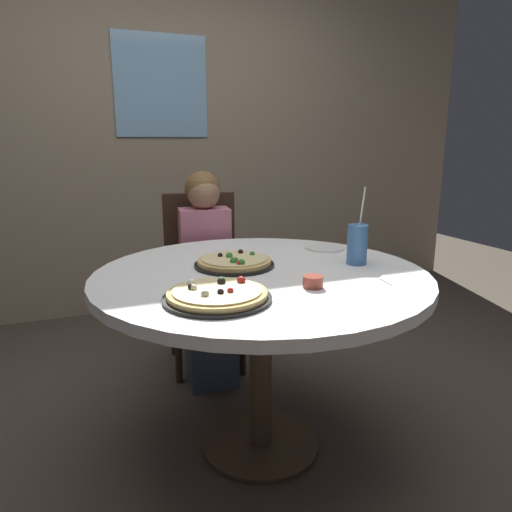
% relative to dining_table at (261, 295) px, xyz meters
% --- Properties ---
extents(ground_plane, '(8.00, 8.00, 0.00)m').
position_rel_dining_table_xyz_m(ground_plane, '(0.00, 0.00, -0.66)').
color(ground_plane, '#4C4238').
extents(wall_with_window, '(5.20, 0.14, 2.90)m').
position_rel_dining_table_xyz_m(wall_with_window, '(0.00, 1.93, 0.79)').
color(wall_with_window, gray).
rests_on(wall_with_window, ground_plane).
extents(dining_table, '(1.27, 1.27, 0.75)m').
position_rel_dining_table_xyz_m(dining_table, '(0.00, 0.00, 0.00)').
color(dining_table, white).
rests_on(dining_table, ground_plane).
extents(chair_wooden, '(0.45, 0.45, 0.95)m').
position_rel_dining_table_xyz_m(chair_wooden, '(0.01, 0.88, -0.13)').
color(chair_wooden, '#382619').
rests_on(chair_wooden, ground_plane).
extents(diner_child, '(0.30, 0.43, 1.08)m').
position_rel_dining_table_xyz_m(diner_child, '(-0.01, 0.70, -0.17)').
color(diner_child, '#3F4766').
rests_on(diner_child, ground_plane).
extents(pizza_veggie, '(0.34, 0.34, 0.05)m').
position_rel_dining_table_xyz_m(pizza_veggie, '(-0.25, -0.25, 0.11)').
color(pizza_veggie, black).
rests_on(pizza_veggie, dining_table).
extents(pizza_cheese, '(0.32, 0.32, 0.05)m').
position_rel_dining_table_xyz_m(pizza_cheese, '(-0.07, 0.11, 0.11)').
color(pizza_cheese, black).
rests_on(pizza_cheese, dining_table).
extents(soda_cup, '(0.08, 0.08, 0.31)m').
position_rel_dining_table_xyz_m(soda_cup, '(0.40, -0.04, 0.17)').
color(soda_cup, '#3F72B2').
rests_on(soda_cup, dining_table).
extents(sauce_bowl, '(0.07, 0.07, 0.04)m').
position_rel_dining_table_xyz_m(sauce_bowl, '(0.09, -0.25, 0.11)').
color(sauce_bowl, brown).
rests_on(sauce_bowl, dining_table).
extents(plate_small, '(0.18, 0.18, 0.01)m').
position_rel_dining_table_xyz_m(plate_small, '(0.42, 0.25, 0.10)').
color(plate_small, white).
rests_on(plate_small, dining_table).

